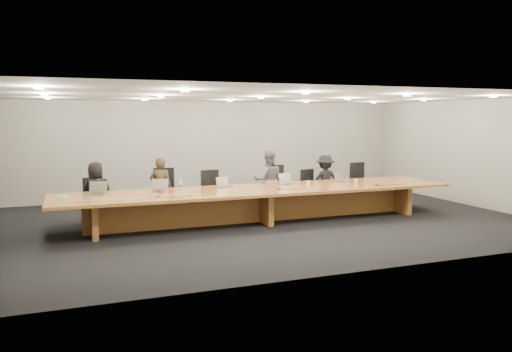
{
  "coord_description": "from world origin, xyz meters",
  "views": [
    {
      "loc": [
        -4.05,
        -10.33,
        2.34
      ],
      "look_at": [
        0.0,
        0.3,
        1.0
      ],
      "focal_mm": 35.0,
      "sensor_mm": 36.0,
      "label": 1
    }
  ],
  "objects_px": {
    "chair_far_left": "(94,200)",
    "laptop_e": "(342,177)",
    "laptop_b": "(160,185)",
    "paper_cup_near": "(308,183)",
    "paper_cup_far": "(356,181)",
    "mic_center": "(279,189)",
    "av_box": "(84,202)",
    "chair_mid_right": "(281,187)",
    "chair_far_right": "(362,183)",
    "amber_mug": "(160,191)",
    "conference_table": "(261,199)",
    "mic_left": "(158,197)",
    "water_bottle": "(180,186)",
    "mic_right": "(377,185)",
    "person_b": "(161,188)",
    "laptop_d": "(288,179)",
    "laptop_a": "(96,188)",
    "person_d": "(325,181)",
    "person_a": "(96,192)",
    "chair_right": "(312,188)",
    "person_c": "(268,180)",
    "chair_mid_left": "(213,192)",
    "chair_left": "(164,193)",
    "laptop_c": "(225,182)"
  },
  "relations": [
    {
      "from": "laptop_c",
      "to": "chair_mid_left",
      "type": "bearing_deg",
      "value": 78.27
    },
    {
      "from": "conference_table",
      "to": "mic_left",
      "type": "distance_m",
      "value": 2.43
    },
    {
      "from": "conference_table",
      "to": "paper_cup_far",
      "type": "relative_size",
      "value": 91.2
    },
    {
      "from": "person_a",
      "to": "mic_right",
      "type": "distance_m",
      "value": 6.41
    },
    {
      "from": "chair_right",
      "to": "mic_center",
      "type": "xyz_separation_m",
      "value": [
        -1.62,
        -1.58,
        0.27
      ]
    },
    {
      "from": "amber_mug",
      "to": "paper_cup_near",
      "type": "distance_m",
      "value": 3.49
    },
    {
      "from": "chair_far_left",
      "to": "laptop_e",
      "type": "distance_m",
      "value": 5.87
    },
    {
      "from": "chair_right",
      "to": "person_c",
      "type": "distance_m",
      "value": 1.26
    },
    {
      "from": "person_d",
      "to": "paper_cup_near",
      "type": "height_order",
      "value": "person_d"
    },
    {
      "from": "conference_table",
      "to": "chair_far_right",
      "type": "distance_m",
      "value": 3.63
    },
    {
      "from": "laptop_b",
      "to": "water_bottle",
      "type": "distance_m",
      "value": 0.44
    },
    {
      "from": "water_bottle",
      "to": "mic_right",
      "type": "distance_m",
      "value": 4.57
    },
    {
      "from": "laptop_a",
      "to": "water_bottle",
      "type": "distance_m",
      "value": 1.73
    },
    {
      "from": "paper_cup_far",
      "to": "mic_right",
      "type": "relative_size",
      "value": 0.75
    },
    {
      "from": "paper_cup_far",
      "to": "mic_center",
      "type": "height_order",
      "value": "paper_cup_far"
    },
    {
      "from": "paper_cup_near",
      "to": "av_box",
      "type": "xyz_separation_m",
      "value": [
        -5.02,
        -0.65,
        -0.04
      ]
    },
    {
      "from": "laptop_c",
      "to": "laptop_e",
      "type": "height_order",
      "value": "laptop_c"
    },
    {
      "from": "conference_table",
      "to": "laptop_b",
      "type": "height_order",
      "value": "laptop_b"
    },
    {
      "from": "chair_far_right",
      "to": "laptop_b",
      "type": "height_order",
      "value": "chair_far_right"
    },
    {
      "from": "paper_cup_far",
      "to": "mic_center",
      "type": "bearing_deg",
      "value": -170.94
    },
    {
      "from": "person_b",
      "to": "av_box",
      "type": "distance_m",
      "value": 2.5
    },
    {
      "from": "chair_far_right",
      "to": "person_a",
      "type": "xyz_separation_m",
      "value": [
        -6.9,
        -0.04,
        0.12
      ]
    },
    {
      "from": "conference_table",
      "to": "mic_center",
      "type": "xyz_separation_m",
      "value": [
        0.31,
        -0.31,
        0.24
      ]
    },
    {
      "from": "laptop_b",
      "to": "av_box",
      "type": "xyz_separation_m",
      "value": [
        -1.57,
        -0.87,
        -0.12
      ]
    },
    {
      "from": "chair_far_left",
      "to": "laptop_d",
      "type": "xyz_separation_m",
      "value": [
        4.34,
        -0.94,
        0.39
      ]
    },
    {
      "from": "chair_far_right",
      "to": "av_box",
      "type": "bearing_deg",
      "value": -175.06
    },
    {
      "from": "amber_mug",
      "to": "paper_cup_near",
      "type": "relative_size",
      "value": 0.89
    },
    {
      "from": "person_b",
      "to": "paper_cup_far",
      "type": "relative_size",
      "value": 14.38
    },
    {
      "from": "laptop_a",
      "to": "chair_far_right",
      "type": "bearing_deg",
      "value": 27.48
    },
    {
      "from": "laptop_b",
      "to": "av_box",
      "type": "distance_m",
      "value": 1.8
    },
    {
      "from": "chair_mid_right",
      "to": "laptop_b",
      "type": "xyz_separation_m",
      "value": [
        -3.23,
        -0.84,
        0.31
      ]
    },
    {
      "from": "chair_far_left",
      "to": "person_b",
      "type": "xyz_separation_m",
      "value": [
        1.48,
        -0.04,
        0.21
      ]
    },
    {
      "from": "chair_mid_left",
      "to": "chair_right",
      "type": "distance_m",
      "value": 2.72
    },
    {
      "from": "mic_right",
      "to": "laptop_d",
      "type": "bearing_deg",
      "value": 156.19
    },
    {
      "from": "mic_left",
      "to": "mic_center",
      "type": "height_order",
      "value": "mic_center"
    },
    {
      "from": "chair_mid_right",
      "to": "chair_far_right",
      "type": "xyz_separation_m",
      "value": [
        2.42,
        0.03,
        -0.01
      ]
    },
    {
      "from": "chair_far_right",
      "to": "paper_cup_far",
      "type": "height_order",
      "value": "chair_far_right"
    },
    {
      "from": "laptop_b",
      "to": "paper_cup_near",
      "type": "bearing_deg",
      "value": 10.09
    },
    {
      "from": "av_box",
      "to": "paper_cup_far",
      "type": "bearing_deg",
      "value": 1.77
    },
    {
      "from": "laptop_a",
      "to": "mic_center",
      "type": "relative_size",
      "value": 2.92
    },
    {
      "from": "chair_far_left",
      "to": "laptop_d",
      "type": "relative_size",
      "value": 2.8
    },
    {
      "from": "conference_table",
      "to": "chair_mid_left",
      "type": "height_order",
      "value": "chair_mid_left"
    },
    {
      "from": "chair_left",
      "to": "person_c",
      "type": "relative_size",
      "value": 0.77
    },
    {
      "from": "chair_mid_left",
      "to": "chair_left",
      "type": "bearing_deg",
      "value": 169.49
    },
    {
      "from": "chair_far_left",
      "to": "conference_table",
      "type": "bearing_deg",
      "value": -25.41
    },
    {
      "from": "chair_right",
      "to": "chair_mid_right",
      "type": "bearing_deg",
      "value": 174.14
    },
    {
      "from": "person_c",
      "to": "laptop_e",
      "type": "bearing_deg",
      "value": 163.9
    },
    {
      "from": "person_b",
      "to": "av_box",
      "type": "relative_size",
      "value": 7.55
    },
    {
      "from": "person_b",
      "to": "chair_far_right",
      "type": "bearing_deg",
      "value": -158.46
    },
    {
      "from": "person_b",
      "to": "amber_mug",
      "type": "bearing_deg",
      "value": 101.48
    }
  ]
}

